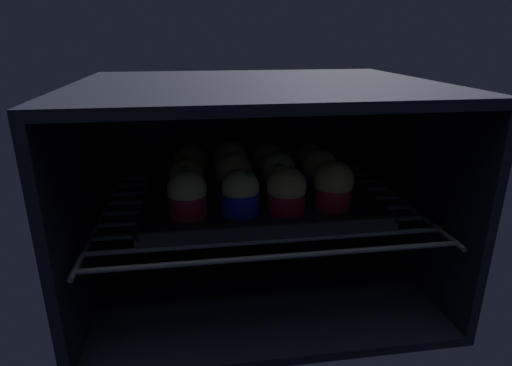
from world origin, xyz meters
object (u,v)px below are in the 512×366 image
at_px(muffin_row1_col1, 234,176).
at_px(muffin_row0_col1, 241,193).
at_px(muffin_row1_col2, 279,174).
at_px(muffin_row1_col3, 319,171).
at_px(muffin_row2_col0, 190,166).
at_px(muffin_row2_col3, 309,162).
at_px(muffin_row2_col2, 268,163).
at_px(muffin_row0_col2, 286,191).
at_px(muffin_row0_col3, 333,186).
at_px(muffin_row2_col1, 230,163).
at_px(baking_tray, 256,197).
at_px(muffin_row0_col0, 187,195).
at_px(muffin_row1_col0, 187,180).

bearing_deg(muffin_row1_col1, muffin_row0_col1, -87.21).
bearing_deg(muffin_row1_col2, muffin_row1_col3, 2.12).
relative_size(muffin_row2_col0, muffin_row2_col3, 1.05).
height_order(muffin_row0_col1, muffin_row1_col3, muffin_row1_col3).
bearing_deg(muffin_row2_col0, muffin_row2_col2, 1.56).
bearing_deg(muffin_row1_col1, muffin_row0_col2, -45.95).
bearing_deg(muffin_row0_col3, muffin_row1_col3, 90.52).
height_order(muffin_row0_col3, muffin_row1_col1, same).
xyz_separation_m(muffin_row0_col1, muffin_row2_col1, (-0.00, 0.16, 0.00)).
bearing_deg(muffin_row1_col3, muffin_row0_col2, -133.96).
height_order(baking_tray, muffin_row0_col0, muffin_row0_col0).
height_order(muffin_row0_col2, muffin_row2_col2, muffin_row0_col2).
xyz_separation_m(baking_tray, muffin_row2_col1, (-0.04, 0.08, 0.04)).
height_order(muffin_row0_col3, muffin_row2_col1, same).
xyz_separation_m(muffin_row2_col0, muffin_row2_col2, (0.15, 0.00, -0.00)).
distance_m(muffin_row0_col2, muffin_row2_col2, 0.17).
xyz_separation_m(muffin_row0_col3, muffin_row2_col3, (0.00, 0.16, -0.01)).
relative_size(muffin_row0_col0, muffin_row2_col3, 1.09).
bearing_deg(muffin_row1_col2, muffin_row2_col2, 92.68).
relative_size(muffin_row1_col0, muffin_row2_col1, 0.92).
relative_size(muffin_row1_col1, muffin_row1_col3, 1.01).
height_order(baking_tray, muffin_row2_col0, muffin_row2_col0).
bearing_deg(muffin_row1_col2, muffin_row2_col3, 45.52).
bearing_deg(muffin_row0_col3, muffin_row2_col0, 146.48).
relative_size(muffin_row1_col0, muffin_row1_col2, 0.91).
bearing_deg(muffin_row1_col1, muffin_row1_col3, 1.36).
xyz_separation_m(muffin_row0_col0, muffin_row1_col1, (0.08, 0.07, 0.00)).
height_order(muffin_row0_col0, muffin_row0_col2, muffin_row0_col2).
distance_m(baking_tray, muffin_row1_col3, 0.13).
relative_size(muffin_row1_col0, muffin_row2_col2, 0.98).
height_order(muffin_row1_col3, muffin_row2_col0, muffin_row1_col3).
distance_m(muffin_row0_col2, muffin_row1_col1, 0.11).
bearing_deg(muffin_row1_col1, muffin_row2_col2, 48.09).
distance_m(muffin_row0_col3, muffin_row2_col1, 0.22).
bearing_deg(muffin_row2_col0, muffin_row2_col1, -1.35).
distance_m(muffin_row1_col3, muffin_row2_col3, 0.08).
bearing_deg(baking_tray, muffin_row2_col1, 117.14).
bearing_deg(muffin_row1_col2, muffin_row0_col2, -92.70).
xyz_separation_m(muffin_row1_col0, muffin_row2_col1, (0.08, 0.08, 0.00)).
xyz_separation_m(muffin_row0_col2, muffin_row1_col0, (-0.16, 0.08, -0.00)).
distance_m(baking_tray, muffin_row1_col1, 0.06).
relative_size(muffin_row1_col2, muffin_row2_col1, 1.02).
distance_m(muffin_row1_col2, muffin_row2_col3, 0.11).
xyz_separation_m(muffin_row0_col3, muffin_row2_col1, (-0.16, 0.15, 0.00)).
bearing_deg(baking_tray, muffin_row0_col1, -114.64).
xyz_separation_m(muffin_row0_col2, muffin_row2_col1, (-0.08, 0.16, 0.00)).
height_order(muffin_row0_col3, muffin_row2_col3, muffin_row0_col3).
height_order(muffin_row0_col0, muffin_row1_col1, muffin_row1_col1).
relative_size(muffin_row0_col2, muffin_row0_col3, 1.00).
bearing_deg(muffin_row0_col2, muffin_row2_col1, 115.51).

